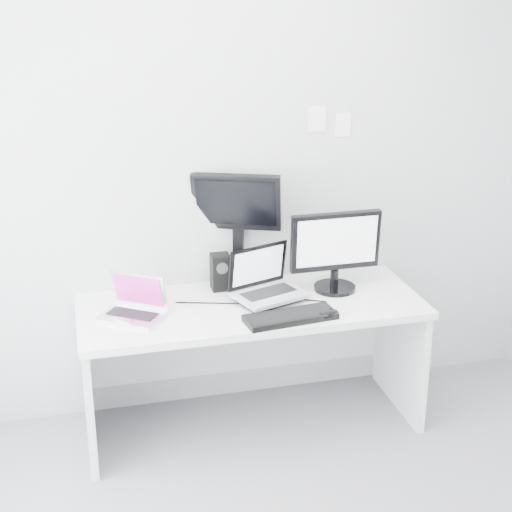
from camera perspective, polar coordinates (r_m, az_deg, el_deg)
name	(u,v)px	position (r m, az deg, el deg)	size (l,w,h in m)	color
back_wall	(236,172)	(4.14, -1.52, 6.25)	(3.60, 3.60, 0.00)	#BBBDC0
desk	(252,365)	(4.18, -0.34, -8.12)	(1.80, 0.70, 0.73)	white
macbook	(130,297)	(3.85, -9.35, -3.06)	(0.31, 0.23, 0.23)	silver
speaker	(220,272)	(4.17, -2.66, -1.19)	(0.10, 0.10, 0.20)	black
dell_laptop	(270,276)	(3.98, 1.05, -1.48)	(0.35, 0.27, 0.29)	#A9ACB1
rear_monitor	(237,226)	(4.18, -1.40, 2.21)	(0.48, 0.17, 0.65)	black
samsung_monitor	(336,251)	(4.13, 5.97, 0.40)	(0.49, 0.23, 0.45)	black
keyboard	(290,317)	(3.83, 2.57, -4.55)	(0.46, 0.16, 0.03)	black
mouse	(328,314)	(3.86, 5.39, -4.33)	(0.12, 0.08, 0.04)	black
wall_note_0	(317,119)	(4.20, 4.56, 10.16)	(0.10, 0.00, 0.14)	white
wall_note_1	(343,125)	(4.25, 6.49, 9.68)	(0.09, 0.00, 0.13)	white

